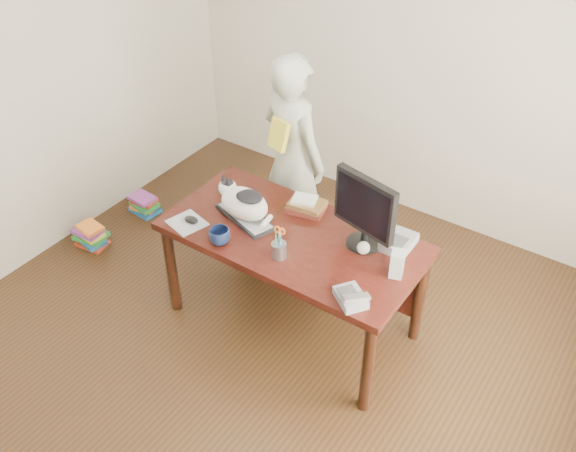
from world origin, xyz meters
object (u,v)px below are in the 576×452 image
at_px(calculator, 399,242).
at_px(person, 293,158).
at_px(speaker, 397,264).
at_px(baseball, 363,248).
at_px(desk, 299,247).
at_px(cat, 243,201).
at_px(book_pile_a, 91,236).
at_px(pen_cup, 279,249).
at_px(monitor, 365,209).
at_px(book_stack, 306,205).
at_px(phone, 351,297).
at_px(keyboard, 245,217).
at_px(coffee_mug, 220,236).
at_px(book_pile_b, 144,204).
at_px(mouse, 191,220).

bearing_deg(calculator, person, 156.95).
distance_m(speaker, baseball, 0.26).
height_order(desk, calculator, calculator).
height_order(cat, book_pile_a, cat).
bearing_deg(person, pen_cup, 134.38).
height_order(pen_cup, person, person).
xyz_separation_m(speaker, book_pile_a, (-2.43, -0.23, -0.75)).
bearing_deg(monitor, baseball, -40.02).
bearing_deg(book_stack, phone, -51.23).
bearing_deg(book_stack, pen_cup, -86.51).
xyz_separation_m(cat, phone, (0.93, -0.27, -0.10)).
distance_m(keyboard, person, 0.74).
bearing_deg(keyboard, book_pile_a, -155.32).
height_order(baseball, book_stack, book_stack).
relative_size(pen_cup, baseball, 2.91).
distance_m(coffee_mug, speaker, 1.06).
relative_size(phone, baseball, 2.99).
relative_size(speaker, person, 0.11).
distance_m(desk, keyboard, 0.39).
height_order(desk, phone, phone).
height_order(phone, book_pile_b, phone).
height_order(book_pile_a, book_pile_b, book_pile_a).
relative_size(calculator, book_pile_a, 0.83).
bearing_deg(baseball, person, 146.35).
distance_m(calculator, book_pile_b, 2.41).
bearing_deg(book_pile_b, pen_cup, -17.74).
height_order(book_stack, calculator, book_stack).
bearing_deg(person, cat, 113.68).
relative_size(keyboard, speaker, 2.79).
bearing_deg(person, calculator, 172.52).
bearing_deg(person, book_stack, 147.19).
bearing_deg(coffee_mug, baseball, 28.05).
xyz_separation_m(phone, baseball, (-0.14, 0.39, 0.01)).
height_order(keyboard, calculator, calculator).
distance_m(coffee_mug, book_stack, 0.62).
relative_size(book_stack, book_pile_a, 1.01).
bearing_deg(cat, mouse, -118.53).
xyz_separation_m(desk, calculator, (0.58, 0.19, 0.18)).
xyz_separation_m(coffee_mug, baseball, (0.75, 0.40, -0.01)).
xyz_separation_m(coffee_mug, phone, (0.90, 0.01, -0.02)).
bearing_deg(phone, book_stack, 174.82).
distance_m(coffee_mug, person, 1.01).
xyz_separation_m(mouse, baseball, (1.03, 0.35, 0.02)).
distance_m(pen_cup, mouse, 0.64).
bearing_deg(phone, calculator, 125.54).
distance_m(baseball, calculator, 0.22).
height_order(coffee_mug, book_stack, coffee_mug).
xyz_separation_m(monitor, book_pile_b, (-2.12, 0.20, -0.95)).
xyz_separation_m(monitor, coffee_mug, (-0.71, -0.46, -0.22)).
bearing_deg(speaker, phone, -125.92).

